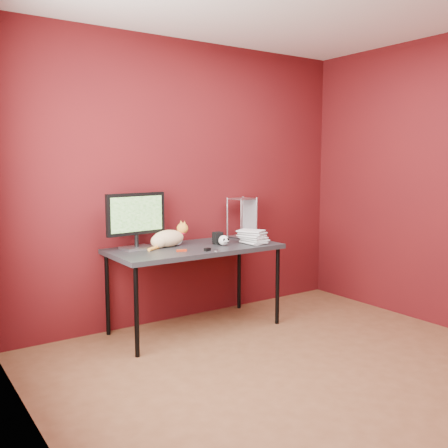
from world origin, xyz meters
TOP-DOWN VIEW (x-y plane):
  - room at (0.00, 0.00)m, footprint 3.52×3.52m
  - desk at (-0.15, 1.37)m, footprint 1.50×0.70m
  - monitor at (-0.62, 1.55)m, footprint 0.55×0.20m
  - cat at (-0.35, 1.49)m, footprint 0.45×0.23m
  - skull_mug at (0.09, 1.27)m, footprint 0.09×0.09m
  - speaker at (0.09, 1.37)m, footprint 0.10×0.10m
  - book_stack at (0.30, 1.21)m, footprint 0.26×0.28m
  - wire_rack at (0.52, 1.58)m, footprint 0.26×0.22m
  - pocket_knife at (-0.37, 1.22)m, footprint 0.09×0.04m
  - black_gadget at (-0.18, 1.12)m, footprint 0.06×0.04m
  - washer at (-0.11, 1.08)m, footprint 0.05×0.05m

SIDE VIEW (x-z plane):
  - desk at x=-0.15m, z-range 0.32..1.07m
  - washer at x=-0.11m, z-range 0.75..0.75m
  - pocket_knife at x=-0.37m, z-range 0.75..0.77m
  - black_gadget at x=-0.18m, z-range 0.75..0.78m
  - skull_mug at x=0.09m, z-range 0.75..0.84m
  - speaker at x=0.09m, z-range 0.75..0.86m
  - cat at x=-0.35m, z-range 0.72..0.94m
  - wire_rack at x=0.52m, z-range 0.75..1.14m
  - monitor at x=-0.62m, z-range 0.78..1.26m
  - book_stack at x=0.30m, z-range 0.75..2.10m
  - room at x=0.00m, z-range 0.14..2.75m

